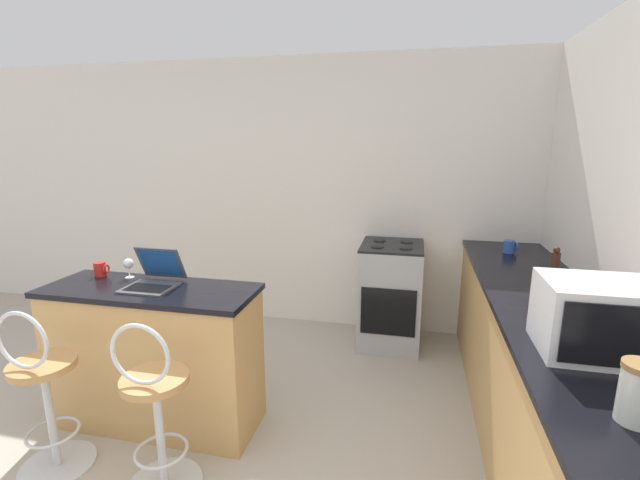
{
  "coord_description": "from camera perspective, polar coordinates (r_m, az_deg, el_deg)",
  "views": [
    {
      "loc": [
        1.25,
        -1.3,
        1.83
      ],
      "look_at": [
        0.51,
        2.02,
        1.04
      ],
      "focal_mm": 24.0,
      "sensor_mm": 36.0,
      "label": 1
    }
  ],
  "objects": [
    {
      "name": "mug_blue",
      "position": [
        3.81,
        23.95,
        -0.82
      ],
      "size": [
        0.1,
        0.09,
        0.1
      ],
      "color": "#2D51AD",
      "rests_on": "counter_right"
    },
    {
      "name": "counter_right",
      "position": [
        2.88,
        27.96,
        -16.68
      ],
      "size": [
        0.67,
        3.27,
        0.94
      ],
      "color": "tan",
      "rests_on": "ground_plane"
    },
    {
      "name": "pepper_mill",
      "position": [
        2.96,
        28.76,
        -3.48
      ],
      "size": [
        0.05,
        0.05,
        0.27
      ],
      "color": "#331E14",
      "rests_on": "counter_right"
    },
    {
      "name": "mug_red",
      "position": [
        3.25,
        -27.23,
        -3.46
      ],
      "size": [
        0.09,
        0.08,
        0.09
      ],
      "color": "red",
      "rests_on": "breakfast_bar"
    },
    {
      "name": "toaster",
      "position": [
        2.65,
        28.6,
        -6.27
      ],
      "size": [
        0.18,
        0.25,
        0.17
      ],
      "color": "red",
      "rests_on": "counter_right"
    },
    {
      "name": "bar_stool_near",
      "position": [
        2.92,
        -32.86,
        -17.09
      ],
      "size": [
        0.4,
        0.4,
        0.99
      ],
      "color": "silver",
      "rests_on": "ground_plane"
    },
    {
      "name": "bar_stool_far",
      "position": [
        2.52,
        -20.99,
        -20.74
      ],
      "size": [
        0.4,
        0.4,
        0.99
      ],
      "color": "silver",
      "rests_on": "ground_plane"
    },
    {
      "name": "laptop",
      "position": [
        2.89,
        -21.21,
        -4.55
      ],
      "size": [
        0.3,
        0.32,
        0.24
      ],
      "color": "#47474C",
      "rests_on": "breakfast_bar"
    },
    {
      "name": "breakfast_bar",
      "position": [
        3.06,
        -21.1,
        -14.24
      ],
      "size": [
        1.35,
        0.5,
        0.94
      ],
      "color": "tan",
      "rests_on": "ground_plane"
    },
    {
      "name": "microwave",
      "position": [
        2.19,
        33.98,
        -8.73
      ],
      "size": [
        0.53,
        0.37,
        0.32
      ],
      "color": "silver",
      "rests_on": "counter_right"
    },
    {
      "name": "storage_jar",
      "position": [
        1.77,
        36.69,
        -16.04
      ],
      "size": [
        0.12,
        0.12,
        0.21
      ],
      "color": "silver",
      "rests_on": "counter_right"
    },
    {
      "name": "wall_back",
      "position": [
        4.29,
        -4.52,
        5.94
      ],
      "size": [
        12.0,
        0.06,
        2.6
      ],
      "color": "silver",
      "rests_on": "ground_plane"
    },
    {
      "name": "stove_range",
      "position": [
        3.96,
        9.37,
        -7.2
      ],
      "size": [
        0.54,
        0.61,
        0.95
      ],
      "color": "#9EA3A8",
      "rests_on": "ground_plane"
    },
    {
      "name": "wine_glass_tall",
      "position": [
        3.11,
        -24.18,
        -2.97
      ],
      "size": [
        0.07,
        0.07,
        0.13
      ],
      "color": "silver",
      "rests_on": "breakfast_bar"
    }
  ]
}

